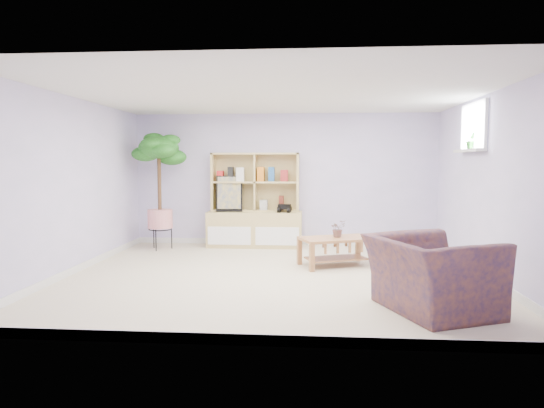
# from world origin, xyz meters

# --- Properties ---
(floor) EXTENTS (5.50, 5.00, 0.01)m
(floor) POSITION_xyz_m (0.00, 0.00, 0.00)
(floor) COLOR beige
(floor) RESTS_ON ground
(ceiling) EXTENTS (5.50, 5.00, 0.01)m
(ceiling) POSITION_xyz_m (0.00, 0.00, 2.40)
(ceiling) COLOR silver
(ceiling) RESTS_ON walls
(walls) EXTENTS (5.51, 5.01, 2.40)m
(walls) POSITION_xyz_m (0.00, 0.00, 1.20)
(walls) COLOR #D8C9FB
(walls) RESTS_ON floor
(baseboard) EXTENTS (5.50, 5.00, 0.10)m
(baseboard) POSITION_xyz_m (0.00, 0.00, 0.05)
(baseboard) COLOR white
(baseboard) RESTS_ON floor
(window) EXTENTS (0.10, 0.98, 0.68)m
(window) POSITION_xyz_m (2.73, 0.60, 2.00)
(window) COLOR #D0EAFF
(window) RESTS_ON walls
(window_sill) EXTENTS (0.14, 1.00, 0.04)m
(window_sill) POSITION_xyz_m (2.67, 0.60, 1.68)
(window_sill) COLOR white
(window_sill) RESTS_ON walls
(storage_unit) EXTENTS (1.69, 0.57, 1.69)m
(storage_unit) POSITION_xyz_m (-0.52, 2.24, 0.84)
(storage_unit) COLOR tan
(storage_unit) RESTS_ON floor
(poster) EXTENTS (0.48, 0.15, 0.65)m
(poster) POSITION_xyz_m (-0.98, 2.21, 0.96)
(poster) COLOR yellow
(poster) RESTS_ON storage_unit
(toy_truck) EXTENTS (0.34, 0.25, 0.17)m
(toy_truck) POSITION_xyz_m (0.02, 2.14, 0.72)
(toy_truck) COLOR black
(toy_truck) RESTS_ON storage_unit
(coffee_table) EXTENTS (1.16, 0.90, 0.42)m
(coffee_table) POSITION_xyz_m (0.86, 0.69, 0.21)
(coffee_table) COLOR #A87241
(coffee_table) RESTS_ON floor
(table_plant) EXTENTS (0.30, 0.29, 0.25)m
(table_plant) POSITION_xyz_m (0.88, 0.74, 0.55)
(table_plant) COLOR #19641E
(table_plant) RESTS_ON coffee_table
(floor_tree) EXTENTS (0.99, 0.99, 2.04)m
(floor_tree) POSITION_xyz_m (-2.13, 1.84, 1.02)
(floor_tree) COLOR #1B4516
(floor_tree) RESTS_ON floor
(armchair) EXTENTS (1.38, 1.47, 0.86)m
(armchair) POSITION_xyz_m (1.70, -1.42, 0.43)
(armchair) COLOR #1E1E44
(armchair) RESTS_ON floor
(sill_plant) EXTENTS (0.16, 0.14, 0.24)m
(sill_plant) POSITION_xyz_m (2.67, 0.54, 1.82)
(sill_plant) COLOR #1B4516
(sill_plant) RESTS_ON window_sill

